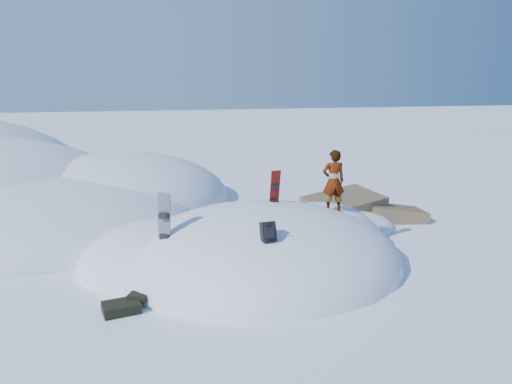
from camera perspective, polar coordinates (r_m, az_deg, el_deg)
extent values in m
plane|color=white|center=(12.38, 0.66, -8.38)|extent=(120.00, 120.00, 0.00)
ellipsoid|color=white|center=(12.38, 0.66, -8.38)|extent=(7.00, 6.00, 3.00)
ellipsoid|color=white|center=(12.63, -9.85, -8.14)|extent=(4.40, 4.00, 2.20)
ellipsoid|color=white|center=(13.61, 7.24, -6.47)|extent=(3.60, 3.20, 2.50)
ellipsoid|color=white|center=(17.10, -23.70, -3.44)|extent=(10.00, 9.00, 2.80)
ellipsoid|color=white|center=(19.23, -15.11, -1.04)|extent=(8.00, 8.00, 3.60)
ellipsoid|color=white|center=(16.06, -22.55, -4.35)|extent=(6.00, 5.00, 1.80)
cube|color=brown|center=(16.53, 9.93, -2.69)|extent=(2.82, 2.41, 1.62)
cube|color=brown|center=(16.94, 15.43, -3.30)|extent=(2.16, 1.80, 1.33)
cube|color=brown|center=(17.85, 10.17, -1.86)|extent=(2.08, 2.01, 1.10)
ellipsoid|color=white|center=(15.53, 10.01, -4.11)|extent=(3.20, 2.40, 1.00)
cube|color=#B31409|center=(12.47, 2.11, -0.51)|extent=(0.29, 0.26, 1.35)
cube|color=black|center=(12.36, 2.19, 0.66)|extent=(0.18, 0.13, 0.12)
cube|color=black|center=(12.45, 2.17, -1.17)|extent=(0.18, 0.13, 0.12)
cube|color=black|center=(11.18, -10.45, -4.20)|extent=(0.33, 0.30, 1.62)
cube|color=black|center=(11.03, -10.50, -2.68)|extent=(0.23, 0.21, 0.14)
cube|color=black|center=(11.17, -10.40, -5.09)|extent=(0.23, 0.21, 0.14)
cube|color=black|center=(10.32, 1.39, -4.55)|extent=(0.32, 0.33, 0.45)
cube|color=black|center=(10.19, 1.57, -4.66)|extent=(0.22, 0.17, 0.24)
cylinder|color=black|center=(10.16, 1.05, -4.18)|extent=(0.03, 0.17, 0.30)
cylinder|color=black|center=(10.21, 2.05, -4.11)|extent=(0.03, 0.17, 0.30)
cube|color=black|center=(10.37, -15.13, -12.61)|extent=(0.80, 0.63, 0.20)
cube|color=black|center=(10.53, -13.31, -11.58)|extent=(0.46, 0.40, 0.13)
imported|color=slate|center=(12.73, 8.84, 1.24)|extent=(0.60, 0.42, 1.60)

